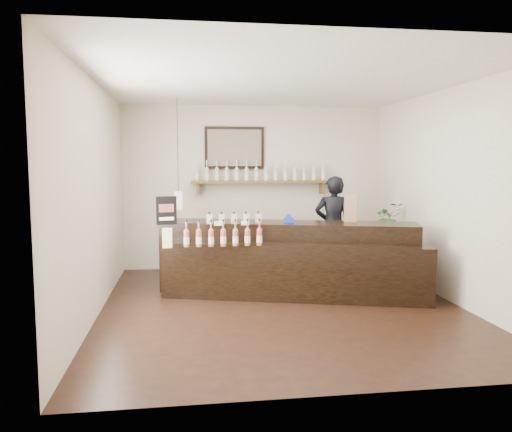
{
  "coord_description": "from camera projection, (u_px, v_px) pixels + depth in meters",
  "views": [
    {
      "loc": [
        -1.18,
        -6.12,
        1.81
      ],
      "look_at": [
        -0.22,
        0.7,
        1.09
      ],
      "focal_mm": 35.0,
      "sensor_mm": 36.0,
      "label": 1
    }
  ],
  "objects": [
    {
      "name": "promo_sign",
      "position": [
        166.0,
        211.0,
        6.69
      ],
      "size": [
        0.27,
        0.06,
        0.38
      ],
      "color": "black",
      "rests_on": "counter"
    },
    {
      "name": "room_shell",
      "position": [
        282.0,
        172.0,
        6.2
      ],
      "size": [
        5.0,
        5.0,
        5.0
      ],
      "color": "beige",
      "rests_on": "ground"
    },
    {
      "name": "potted_plant",
      "position": [
        388.0,
        217.0,
        7.93
      ],
      "size": [
        0.45,
        0.4,
        0.47
      ],
      "primitive_type": "imported",
      "rotation": [
        0.0,
        0.0,
        0.08
      ],
      "color": "#2C6E2C",
      "rests_on": "side_cabinet"
    },
    {
      "name": "shopkeeper",
      "position": [
        333.0,
        220.0,
        7.97
      ],
      "size": [
        0.73,
        0.55,
        1.83
      ],
      "primitive_type": "imported",
      "rotation": [
        0.0,
        0.0,
        2.96
      ],
      "color": "black",
      "rests_on": "ground"
    },
    {
      "name": "counter",
      "position": [
        289.0,
        261.0,
        6.92
      ],
      "size": [
        3.59,
        1.89,
        1.16
      ],
      "color": "black",
      "rests_on": "ground"
    },
    {
      "name": "paper_bag",
      "position": [
        350.0,
        208.0,
        7.04
      ],
      "size": [
        0.21,
        0.18,
        0.38
      ],
      "color": "#987049",
      "rests_on": "counter"
    },
    {
      "name": "ground",
      "position": [
        281.0,
        306.0,
        6.38
      ],
      "size": [
        5.0,
        5.0,
        0.0
      ],
      "primitive_type": "plane",
      "color": "black",
      "rests_on": "ground"
    },
    {
      "name": "tape_dispenser",
      "position": [
        289.0,
        219.0,
        6.96
      ],
      "size": [
        0.15,
        0.08,
        0.12
      ],
      "color": "#1832A9",
      "rests_on": "counter"
    },
    {
      "name": "side_cabinet",
      "position": [
        387.0,
        254.0,
        7.99
      ],
      "size": [
        0.46,
        0.57,
        0.73
      ],
      "color": "brown",
      "rests_on": "ground"
    },
    {
      "name": "back_wall_decor",
      "position": [
        247.0,
        167.0,
        8.51
      ],
      "size": [
        2.66,
        0.96,
        1.69
      ],
      "color": "brown",
      "rests_on": "ground"
    }
  ]
}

